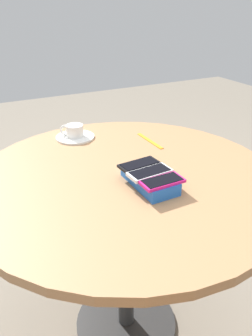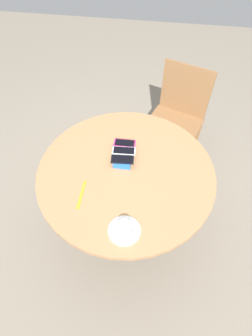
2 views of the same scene
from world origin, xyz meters
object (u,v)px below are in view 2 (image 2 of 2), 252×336
at_px(phone_black, 122,159).
at_px(saucer, 124,231).
at_px(phone_white, 124,151).
at_px(round_table, 126,181).
at_px(chair_near_window, 176,118).
at_px(phone_magenta, 125,143).
at_px(phone_box, 124,154).
at_px(coffee_cup, 125,228).
at_px(lanyard_strap, 82,195).

height_order(phone_black, saucer, phone_black).
bearing_deg(saucer, phone_black, -169.48).
bearing_deg(saucer, phone_white, -170.70).
bearing_deg(phone_black, round_table, 34.32).
relative_size(phone_white, chair_near_window, 0.16).
bearing_deg(phone_magenta, phone_black, 3.12).
bearing_deg(phone_box, phone_black, 2.11).
bearing_deg(phone_black, phone_white, -178.68).
relative_size(phone_magenta, coffee_cup, 1.44).
height_order(phone_magenta, phone_white, phone_white).
bearing_deg(round_table, phone_black, -145.68).
height_order(phone_magenta, coffee_cup, coffee_cup).
relative_size(phone_magenta, phone_black, 0.95).
relative_size(coffee_cup, chair_near_window, 0.10).
bearing_deg(chair_near_window, phone_magenta, -26.66).
bearing_deg(lanyard_strap, phone_black, 142.92).
height_order(phone_box, phone_black, phone_black).
xyz_separation_m(phone_white, saucer, (0.50, 0.08, -0.04)).
bearing_deg(saucer, chair_near_window, 168.28).
height_order(round_table, phone_box, phone_box).
bearing_deg(lanyard_strap, coffee_cup, 56.75).
height_order(round_table, phone_black, phone_black).
xyz_separation_m(phone_box, saucer, (0.50, 0.08, -0.02)).
xyz_separation_m(coffee_cup, chair_near_window, (-1.27, 0.26, -0.33)).
bearing_deg(chair_near_window, round_table, -19.80).
xyz_separation_m(phone_box, coffee_cup, (0.50, 0.09, 0.01)).
distance_m(round_table, saucer, 0.41).
relative_size(phone_box, phone_magenta, 1.54).
bearing_deg(phone_white, chair_near_window, 155.69).
xyz_separation_m(phone_magenta, coffee_cup, (0.57, 0.09, -0.01)).
height_order(phone_box, lanyard_strap, phone_box).
height_order(phone_magenta, chair_near_window, chair_near_window).
xyz_separation_m(phone_white, chair_near_window, (-0.76, 0.35, -0.35)).
bearing_deg(phone_black, lanyard_strap, -37.08).
bearing_deg(coffee_cup, lanyard_strap, -123.25).
bearing_deg(chair_near_window, phone_box, -24.29).
bearing_deg(coffee_cup, phone_box, -170.33).
distance_m(round_table, phone_black, 0.17).
bearing_deg(phone_magenta, chair_near_window, 153.34).
bearing_deg(saucer, lanyard_strap, -123.26).
height_order(phone_white, saucer, phone_white).
xyz_separation_m(round_table, phone_black, (-0.04, -0.03, 0.17)).
bearing_deg(phone_box, round_table, 16.14).
bearing_deg(phone_magenta, phone_white, 4.99).
distance_m(round_table, coffee_cup, 0.43).
distance_m(saucer, lanyard_strap, 0.33).
relative_size(round_table, phone_magenta, 7.92).
relative_size(phone_black, coffee_cup, 1.51).
distance_m(round_table, phone_white, 0.20).
height_order(phone_white, lanyard_strap, phone_white).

